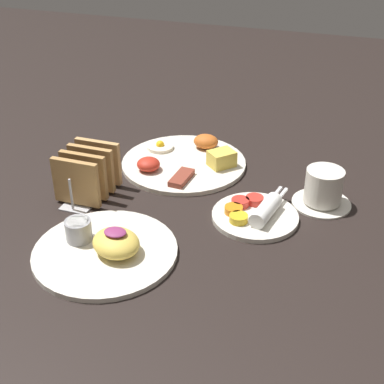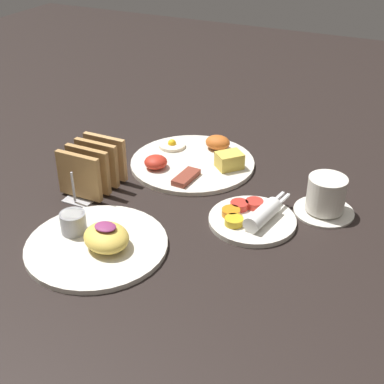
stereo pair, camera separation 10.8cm
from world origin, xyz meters
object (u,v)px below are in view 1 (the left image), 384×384
object	(u,v)px
plate_breakfast	(185,161)
plate_condiments	(255,214)
toast_rack	(88,174)
plate_foreground	(105,247)
coffee_cup	(323,189)

from	to	relation	value
plate_breakfast	plate_condiments	distance (m)	0.27
plate_breakfast	toast_rack	xyz separation A→B (m)	(-0.15, -0.19, 0.04)
plate_foreground	coffee_cup	world-z (taller)	coffee_cup
plate_breakfast	toast_rack	distance (m)	0.24
plate_condiments	coffee_cup	xyz separation A→B (m)	(0.12, 0.10, 0.02)
plate_foreground	coffee_cup	distance (m)	0.45
plate_breakfast	coffee_cup	xyz separation A→B (m)	(0.32, -0.07, 0.03)
coffee_cup	plate_condiments	bearing A→B (deg)	-140.19
toast_rack	plate_breakfast	bearing A→B (deg)	52.62
plate_breakfast	coffee_cup	size ratio (longest dim) A/B	2.39
plate_foreground	toast_rack	world-z (taller)	toast_rack
plate_condiments	coffee_cup	bearing A→B (deg)	39.81
plate_breakfast	coffee_cup	distance (m)	0.33
plate_condiments	plate_breakfast	bearing A→B (deg)	140.71
plate_condiments	coffee_cup	world-z (taller)	coffee_cup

